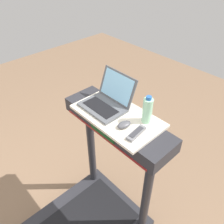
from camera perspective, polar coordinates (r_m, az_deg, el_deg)
The scene contains 5 objects.
desk_board at distance 1.64m, azimuth 1.28°, elevation -0.93°, with size 0.64×0.36×0.02m, color beige.
laptop at distance 1.69m, azimuth -1.21°, elevation 2.84°, with size 0.32×0.30×0.23m.
computer_mouse at distance 1.52m, azimuth 2.98°, elevation -3.12°, with size 0.06×0.10×0.03m, color #4C4C51.
water_bottle at distance 1.53m, azimuth 8.70°, elevation 0.45°, with size 0.07×0.07×0.20m.
tv_remote at distance 1.48m, azimuth 5.97°, elevation -5.17°, with size 0.07×0.16×0.02m.
Camera 1 is at (0.91, -0.20, 2.22)m, focal length 37.22 mm.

